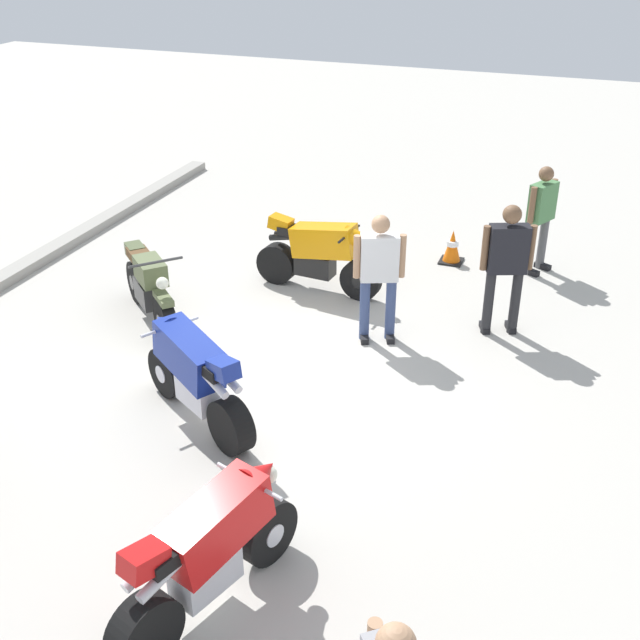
# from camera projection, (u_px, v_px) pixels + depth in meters

# --- Properties ---
(ground_plane) EXTENTS (40.00, 40.00, 0.00)m
(ground_plane) POSITION_uv_depth(u_px,v_px,m) (263.00, 365.00, 9.80)
(ground_plane) COLOR #B7B2A8
(motorcycle_orange_sportbike) EXTENTS (0.70, 1.96, 1.14)m
(motorcycle_orange_sportbike) POSITION_uv_depth(u_px,v_px,m) (319.00, 253.00, 11.41)
(motorcycle_orange_sportbike) COLOR black
(motorcycle_orange_sportbike) RESTS_ON ground
(motorcycle_red_sportbike) EXTENTS (1.91, 0.91, 1.14)m
(motorcycle_red_sportbike) POSITION_uv_depth(u_px,v_px,m) (210.00, 549.00, 6.19)
(motorcycle_red_sportbike) COLOR black
(motorcycle_red_sportbike) RESTS_ON ground
(motorcycle_olive_vintage) EXTENTS (1.45, 1.53, 1.07)m
(motorcycle_olive_vintage) POSITION_uv_depth(u_px,v_px,m) (150.00, 287.00, 10.63)
(motorcycle_olive_vintage) COLOR black
(motorcycle_olive_vintage) RESTS_ON ground
(motorcycle_blue_sportbike) EXTENTS (1.17, 1.77, 1.14)m
(motorcycle_blue_sportbike) POSITION_uv_depth(u_px,v_px,m) (195.00, 374.00, 8.49)
(motorcycle_blue_sportbike) COLOR black
(motorcycle_blue_sportbike) RESTS_ON ground
(person_in_black_shirt) EXTENTS (0.45, 0.66, 1.78)m
(person_in_black_shirt) POSITION_uv_depth(u_px,v_px,m) (507.00, 261.00, 10.06)
(person_in_black_shirt) COLOR #262628
(person_in_black_shirt) RESTS_ON ground
(person_in_white_shirt) EXTENTS (0.45, 0.64, 1.70)m
(person_in_white_shirt) POSITION_uv_depth(u_px,v_px,m) (379.00, 270.00, 9.95)
(person_in_white_shirt) COLOR #384772
(person_in_white_shirt) RESTS_ON ground
(person_in_green_shirt) EXTENTS (0.62, 0.47, 1.65)m
(person_in_green_shirt) POSITION_uv_depth(u_px,v_px,m) (541.00, 213.00, 11.88)
(person_in_green_shirt) COLOR #59595B
(person_in_green_shirt) RESTS_ON ground
(traffic_cone) EXTENTS (0.36, 0.36, 0.53)m
(traffic_cone) POSITION_uv_depth(u_px,v_px,m) (452.00, 247.00, 12.48)
(traffic_cone) COLOR black
(traffic_cone) RESTS_ON ground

